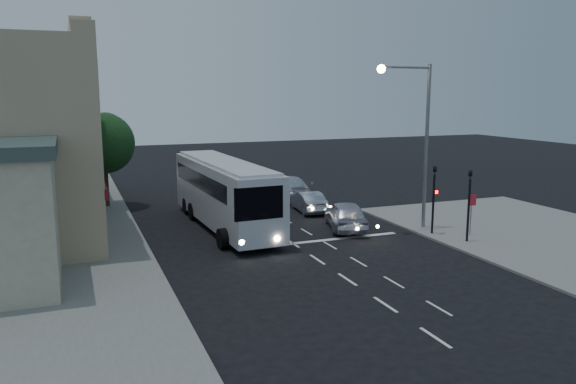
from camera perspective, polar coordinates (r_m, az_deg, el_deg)
name	(u,v)px	position (r m, az deg, el deg)	size (l,w,h in m)	color
ground	(309,254)	(27.01, 2.12, -6.30)	(120.00, 120.00, 0.00)	black
sidewalk_far	(21,238)	(32.73, -25.46, -4.26)	(12.00, 50.00, 0.12)	slate
road_markings	(306,235)	(30.42, 1.86, -4.41)	(8.00, 30.55, 0.01)	silver
tour_bus	(224,192)	(31.98, -6.49, 0.04)	(3.10, 12.58, 3.84)	silver
car_suv	(346,215)	(31.77, 5.89, -2.34)	(1.92, 4.77, 1.62)	silver
car_sedan_a	(308,201)	(36.27, 2.03, -0.97)	(1.41, 4.05, 1.34)	#9DA4B1
car_sedan_b	(287,187)	(40.77, -0.07, 0.49)	(2.31, 5.67, 1.65)	silver
traffic_signal_main	(434,191)	(30.85, 14.62, 0.06)	(0.25, 0.35, 4.10)	black
traffic_signal_side	(469,197)	(29.73, 17.94, -0.47)	(0.18, 0.15, 4.10)	black
regulatory_sign	(472,208)	(31.24, 18.17, -1.53)	(0.45, 0.12, 2.20)	slate
streetlight	(417,128)	(31.47, 12.98, 6.40)	(3.32, 0.44, 9.00)	slate
low_building_north	(22,153)	(44.05, -25.43, 3.61)	(9.40, 9.40, 6.50)	#9B9780
street_tree	(104,141)	(38.95, -18.23, 4.99)	(4.00, 4.00, 6.20)	black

